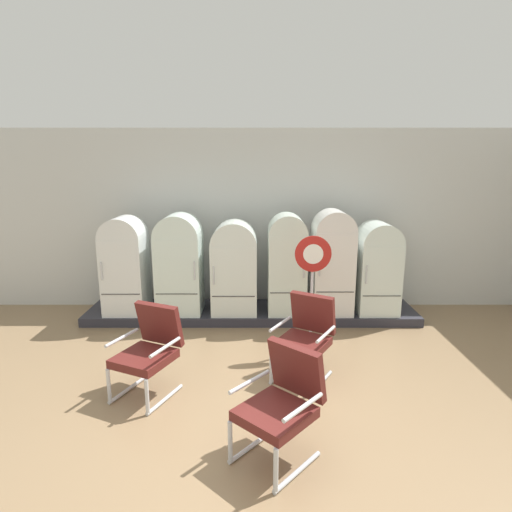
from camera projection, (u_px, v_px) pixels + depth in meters
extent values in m
cube|color=#8B6F4F|center=(250.00, 437.00, 3.91)|extent=(12.00, 10.00, 0.05)
cube|color=silver|center=(254.00, 220.00, 7.14)|extent=(11.76, 0.12, 3.00)
cube|color=#47443F|center=(254.00, 150.00, 6.88)|extent=(11.76, 0.07, 0.06)
cube|color=#2C2C35|center=(253.00, 312.00, 6.84)|extent=(5.25, 0.95, 0.14)
cube|color=white|center=(128.00, 275.00, 6.58)|extent=(0.63, 0.62, 1.20)
cylinder|color=white|center=(125.00, 237.00, 6.45)|extent=(0.63, 0.61, 0.63)
cube|color=#383838|center=(123.00, 294.00, 6.32)|extent=(0.58, 0.01, 0.01)
cylinder|color=silver|center=(104.00, 271.00, 6.23)|extent=(0.02, 0.02, 0.28)
cube|color=silver|center=(182.00, 274.00, 6.59)|extent=(0.68, 0.66, 1.21)
cylinder|color=silver|center=(180.00, 236.00, 6.46)|extent=(0.68, 0.65, 0.68)
cube|color=#383838|center=(179.00, 294.00, 6.32)|extent=(0.63, 0.01, 0.01)
cylinder|color=silver|center=(196.00, 271.00, 6.22)|extent=(0.02, 0.02, 0.28)
cube|color=silver|center=(236.00, 278.00, 6.59)|extent=(0.70, 0.65, 1.09)
cylinder|color=silver|center=(236.00, 244.00, 6.47)|extent=(0.70, 0.63, 0.70)
cube|color=#383838|center=(235.00, 296.00, 6.32)|extent=(0.64, 0.01, 0.01)
cylinder|color=silver|center=(216.00, 275.00, 6.24)|extent=(0.02, 0.02, 0.28)
cube|color=silver|center=(289.00, 273.00, 6.54)|extent=(0.58, 0.58, 1.27)
cylinder|color=silver|center=(289.00, 233.00, 6.40)|extent=(0.58, 0.57, 0.58)
cube|color=#383838|center=(290.00, 293.00, 6.30)|extent=(0.54, 0.01, 0.01)
cylinder|color=silver|center=(306.00, 269.00, 6.21)|extent=(0.02, 0.02, 0.28)
cube|color=white|center=(334.00, 272.00, 6.55)|extent=(0.61, 0.62, 1.31)
cylinder|color=white|center=(336.00, 230.00, 6.40)|extent=(0.61, 0.60, 0.61)
cube|color=#383838|center=(337.00, 292.00, 6.30)|extent=(0.56, 0.01, 0.01)
cylinder|color=silver|center=(322.00, 267.00, 6.20)|extent=(0.02, 0.02, 0.28)
cube|color=silver|center=(378.00, 277.00, 6.59)|extent=(0.62, 0.66, 1.11)
cylinder|color=silver|center=(381.00, 242.00, 6.46)|extent=(0.62, 0.64, 0.62)
cube|color=#383838|center=(384.00, 296.00, 6.31)|extent=(0.57, 0.01, 0.01)
cylinder|color=silver|center=(369.00, 275.00, 6.22)|extent=(0.02, 0.02, 0.28)
cylinder|color=silver|center=(131.00, 389.00, 4.65)|extent=(0.28, 0.56, 0.04)
cylinder|color=silver|center=(111.00, 385.00, 4.36)|extent=(0.05, 0.05, 0.37)
cylinder|color=silver|center=(167.00, 399.00, 4.45)|extent=(0.28, 0.56, 0.04)
cylinder|color=silver|center=(149.00, 396.00, 4.16)|extent=(0.05, 0.05, 0.37)
cube|color=#5A1E1B|center=(146.00, 358.00, 4.46)|extent=(0.71, 0.72, 0.09)
cube|color=#5A1E1B|center=(162.00, 323.00, 4.65)|extent=(0.55, 0.37, 0.49)
cylinder|color=silver|center=(124.00, 337.00, 4.53)|extent=(0.24, 0.46, 0.04)
cylinder|color=silver|center=(167.00, 347.00, 4.30)|extent=(0.24, 0.46, 0.04)
cylinder|color=silver|center=(284.00, 372.00, 5.02)|extent=(0.35, 0.53, 0.04)
cylinder|color=silver|center=(273.00, 367.00, 4.74)|extent=(0.05, 0.05, 0.37)
cylinder|color=silver|center=(323.00, 383.00, 4.77)|extent=(0.35, 0.53, 0.04)
cylinder|color=silver|center=(313.00, 379.00, 4.49)|extent=(0.05, 0.05, 0.37)
cube|color=#5A1E1B|center=(304.00, 344.00, 4.80)|extent=(0.74, 0.74, 0.09)
cube|color=#5A1E1B|center=(315.00, 313.00, 4.97)|extent=(0.54, 0.42, 0.49)
cylinder|color=silver|center=(282.00, 324.00, 4.90)|extent=(0.29, 0.44, 0.04)
cylinder|color=silver|center=(328.00, 334.00, 4.61)|extent=(0.29, 0.44, 0.04)
cylinder|color=silver|center=(255.00, 445.00, 3.73)|extent=(0.43, 0.47, 0.04)
cylinder|color=silver|center=(232.00, 442.00, 3.49)|extent=(0.06, 0.06, 0.37)
cylinder|color=silver|center=(299.00, 472.00, 3.41)|extent=(0.43, 0.47, 0.04)
cylinder|color=silver|center=(278.00, 470.00, 3.17)|extent=(0.06, 0.06, 0.37)
cube|color=#5A1E1B|center=(277.00, 414.00, 3.48)|extent=(0.76, 0.76, 0.09)
cube|color=#5A1E1B|center=(298.00, 370.00, 3.62)|extent=(0.51, 0.48, 0.49)
cylinder|color=silver|center=(252.00, 382.00, 3.63)|extent=(0.36, 0.39, 0.04)
cylinder|color=silver|center=(305.00, 407.00, 3.25)|extent=(0.36, 0.39, 0.04)
cylinder|color=#2D2D30|center=(312.00, 349.00, 5.65)|extent=(0.32, 0.32, 0.03)
cylinder|color=silver|center=(313.00, 302.00, 5.51)|extent=(0.04, 0.04, 1.30)
cylinder|color=#A71E19|center=(315.00, 254.00, 5.34)|extent=(0.47, 0.02, 0.47)
cylinder|color=white|center=(315.00, 254.00, 5.32)|extent=(0.26, 0.00, 0.26)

